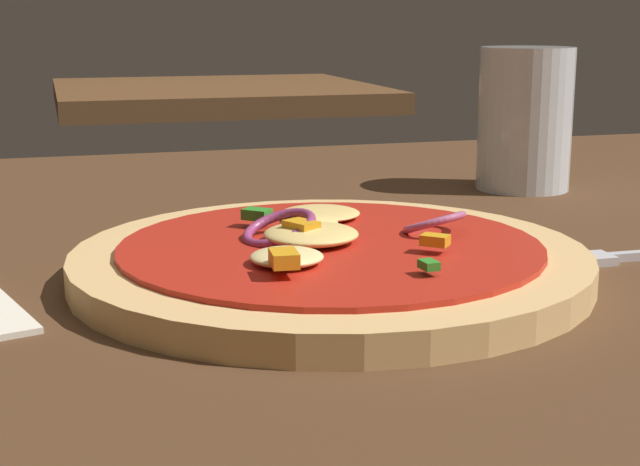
% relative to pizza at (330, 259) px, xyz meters
% --- Properties ---
extents(dining_table, '(1.46, 1.06, 0.04)m').
position_rel_pizza_xyz_m(dining_table, '(-0.05, -0.03, -0.03)').
color(dining_table, '#4C301C').
rests_on(dining_table, ground).
extents(pizza, '(0.28, 0.28, 0.03)m').
position_rel_pizza_xyz_m(pizza, '(0.00, 0.00, 0.00)').
color(pizza, tan).
rests_on(pizza, dining_table).
extents(beer_glass, '(0.07, 0.07, 0.11)m').
position_rel_pizza_xyz_m(beer_glass, '(0.23, 0.21, 0.04)').
color(beer_glass, silver).
rests_on(beer_glass, dining_table).
extents(background_table, '(0.62, 0.59, 0.04)m').
position_rel_pizza_xyz_m(background_table, '(0.19, 1.42, -0.03)').
color(background_table, brown).
rests_on(background_table, ground).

